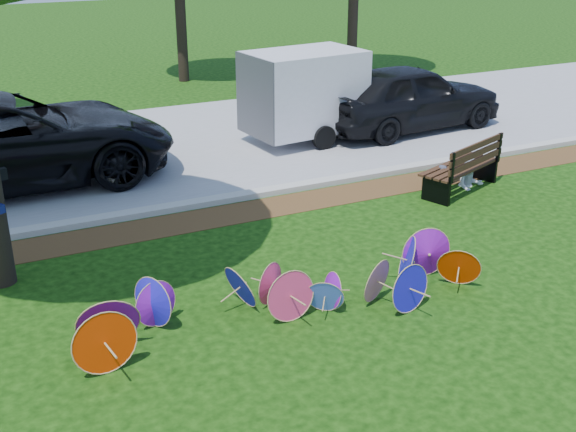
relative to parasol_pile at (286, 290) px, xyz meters
name	(u,v)px	position (x,y,z in m)	size (l,w,h in m)	color
ground	(318,331)	(0.18, -0.64, -0.38)	(90.00, 90.00, 0.00)	black
mulch_strip	(208,218)	(0.18, 3.86, -0.37)	(90.00, 1.00, 0.01)	#472D16
curb	(196,204)	(0.18, 4.56, -0.32)	(90.00, 0.30, 0.12)	#B7B5AD
street	(141,150)	(0.18, 8.71, -0.37)	(90.00, 8.00, 0.01)	gray
parasol_pile	(286,290)	(0.00, 0.00, 0.00)	(6.24, 1.70, 0.86)	red
black_van	(4,141)	(-3.00, 7.50, 0.61)	(3.27, 7.09, 1.97)	black
dark_pickup	(409,97)	(7.21, 7.47, 0.51)	(2.11, 5.24, 1.79)	black
cargo_trailer	(304,91)	(4.20, 7.73, 0.91)	(2.83, 1.79, 2.58)	silver
park_bench	(459,165)	(5.46, 3.06, 0.17)	(2.11, 0.80, 1.10)	black
person_left	(444,166)	(5.11, 3.11, 0.18)	(0.41, 0.27, 1.12)	#3C4053
person_right	(472,159)	(5.81, 3.11, 0.25)	(0.61, 0.47, 1.25)	silver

